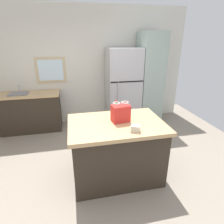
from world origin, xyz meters
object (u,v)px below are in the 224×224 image
object	(u,v)px
kitchen_island	(116,149)
bottle	(116,108)
tall_cabinet	(149,79)
shopping_bag	(121,113)
refrigerator	(123,88)
small_box	(135,128)

from	to	relation	value
kitchen_island	bottle	bearing A→B (deg)	77.57
tall_cabinet	shopping_bag	world-z (taller)	tall_cabinet
refrigerator	shopping_bag	distance (m)	1.96
bottle	refrigerator	bearing A→B (deg)	70.80
bottle	kitchen_island	bearing A→B (deg)	-102.43
shopping_bag	refrigerator	bearing A→B (deg)	73.56
kitchen_island	tall_cabinet	world-z (taller)	tall_cabinet
bottle	shopping_bag	bearing A→B (deg)	-90.88
refrigerator	small_box	bearing A→B (deg)	-101.25
kitchen_island	refrigerator	bearing A→B (deg)	71.96
kitchen_island	refrigerator	size ratio (longest dim) A/B	0.74
shopping_bag	small_box	bearing A→B (deg)	-72.97
kitchen_island	bottle	xyz separation A→B (m)	(0.07, 0.34, 0.56)
refrigerator	tall_cabinet	distance (m)	0.70
refrigerator	shopping_bag	world-z (taller)	refrigerator
bottle	tall_cabinet	bearing A→B (deg)	52.07
refrigerator	bottle	distance (m)	1.67
kitchen_island	refrigerator	xyz separation A→B (m)	(0.62, 1.91, 0.47)
small_box	bottle	bearing A→B (deg)	99.05
small_box	bottle	distance (m)	0.67
tall_cabinet	bottle	bearing A→B (deg)	-127.93
tall_cabinet	shopping_bag	xyz separation A→B (m)	(-1.23, -1.87, -0.07)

